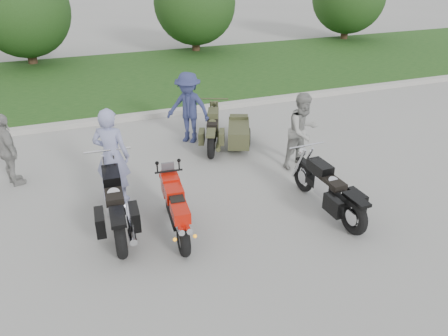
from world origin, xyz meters
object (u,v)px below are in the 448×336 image
object	(u,v)px
cruiser_sidecar	(228,132)
person_denim	(188,108)
sportbike_red	(176,209)
person_stripe	(112,156)
cruiser_left	(116,206)
person_grey	(303,131)
person_back	(8,150)
cruiser_right	(330,192)

from	to	relation	value
cruiser_sidecar	person_denim	distance (m)	1.16
sportbike_red	person_stripe	world-z (taller)	person_stripe
cruiser_left	cruiser_sidecar	distance (m)	4.05
person_stripe	person_grey	world-z (taller)	person_stripe
cruiser_left	person_back	distance (m)	3.03
cruiser_right	person_stripe	distance (m)	4.15
person_back	cruiser_right	bearing A→B (deg)	-142.07
person_grey	person_denim	world-z (taller)	person_denim
cruiser_left	person_stripe	world-z (taller)	person_stripe
cruiser_right	person_back	xyz separation A→B (m)	(-5.58, 3.26, 0.33)
person_stripe	person_grey	bearing A→B (deg)	-151.37
sportbike_red	cruiser_sidecar	bearing A→B (deg)	60.28
person_denim	person_back	world-z (taller)	person_denim
cruiser_right	person_stripe	bearing A→B (deg)	150.46
sportbike_red	person_grey	distance (m)	3.66
person_stripe	person_back	world-z (taller)	person_stripe
cruiser_left	cruiser_sidecar	xyz separation A→B (m)	(3.08, 2.62, -0.10)
cruiser_left	cruiser_sidecar	bearing A→B (deg)	43.80
cruiser_right	cruiser_sidecar	xyz separation A→B (m)	(-0.70, 3.46, -0.06)
person_denim	person_back	bearing A→B (deg)	-126.77
person_stripe	person_denim	distance (m)	3.13
sportbike_red	person_back	xyz separation A→B (m)	(-2.74, 2.92, 0.26)
person_stripe	cruiser_left	bearing A→B (deg)	111.73
cruiser_left	person_back	size ratio (longest dim) A/B	1.59
cruiser_right	person_back	size ratio (longest dim) A/B	1.45
person_grey	person_back	distance (m)	6.19
person_grey	person_stripe	bearing A→B (deg)	166.48
cruiser_right	cruiser_left	bearing A→B (deg)	165.05
person_grey	person_back	bearing A→B (deg)	153.47
sportbike_red	person_grey	size ratio (longest dim) A/B	1.07
cruiser_left	person_grey	bearing A→B (deg)	17.35
cruiser_right	person_denim	world-z (taller)	person_denim
cruiser_sidecar	person_denim	bearing A→B (deg)	162.14
person_stripe	person_denim	world-z (taller)	person_stripe
cruiser_right	person_denim	xyz separation A→B (m)	(-1.50, 4.13, 0.45)
sportbike_red	cruiser_left	size ratio (longest dim) A/B	0.75
cruiser_left	person_grey	xyz separation A→B (m)	(4.25, 1.05, 0.38)
cruiser_sidecar	person_denim	size ratio (longest dim) A/B	1.13
sportbike_red	person_denim	xyz separation A→B (m)	(1.34, 3.79, 0.38)
cruiser_sidecar	person_back	bearing A→B (deg)	-155.51
person_back	sportbike_red	bearing A→B (deg)	-158.62
cruiser_right	person_denim	distance (m)	4.41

